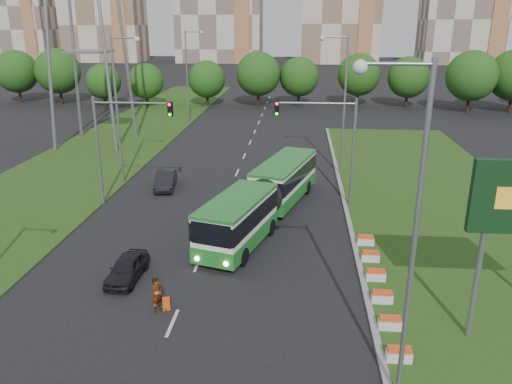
# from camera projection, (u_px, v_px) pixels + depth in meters

# --- Properties ---
(ground) EXTENTS (360.00, 360.00, 0.00)m
(ground) POSITION_uv_depth(u_px,v_px,m) (251.00, 265.00, 28.04)
(ground) COLOR black
(ground) RESTS_ON ground
(grass_median) EXTENTS (14.00, 60.00, 0.15)m
(grass_median) POSITION_uv_depth(u_px,v_px,m) (449.00, 218.00, 34.49)
(grass_median) COLOR #244915
(grass_median) RESTS_ON ground
(median_kerb) EXTENTS (0.30, 60.00, 0.18)m
(median_kerb) POSITION_uv_depth(u_px,v_px,m) (347.00, 215.00, 35.05)
(median_kerb) COLOR gray
(median_kerb) RESTS_ON ground
(left_verge) EXTENTS (12.00, 110.00, 0.10)m
(left_verge) POSITION_uv_depth(u_px,v_px,m) (105.00, 150.00, 53.07)
(left_verge) COLOR #244915
(left_verge) RESTS_ON ground
(lane_markings) EXTENTS (0.20, 100.00, 0.01)m
(lane_markings) POSITION_uv_depth(u_px,v_px,m) (240.00, 167.00, 47.14)
(lane_markings) COLOR beige
(lane_markings) RESTS_ON ground
(flower_planters) EXTENTS (1.10, 11.50, 0.60)m
(flower_planters) POSITION_uv_depth(u_px,v_px,m) (379.00, 285.00, 24.98)
(flower_planters) COLOR silver
(flower_planters) RESTS_ON grass_median
(traffic_mast_median) EXTENTS (5.76, 0.32, 8.00)m
(traffic_mast_median) POSITION_uv_depth(u_px,v_px,m) (331.00, 135.00, 35.35)
(traffic_mast_median) COLOR gray
(traffic_mast_median) RESTS_ON ground
(traffic_mast_left) EXTENTS (5.76, 0.32, 8.00)m
(traffic_mast_left) POSITION_uv_depth(u_px,v_px,m) (118.00, 134.00, 35.65)
(traffic_mast_left) COLOR gray
(traffic_mast_left) RESTS_ON ground
(street_lamps) EXTENTS (36.00, 60.00, 12.00)m
(street_lamps) POSITION_uv_depth(u_px,v_px,m) (222.00, 124.00, 35.78)
(street_lamps) COLOR gray
(street_lamps) RESTS_ON ground
(tree_line) EXTENTS (120.00, 8.00, 9.00)m
(tree_line) POSITION_uv_depth(u_px,v_px,m) (349.00, 79.00, 77.62)
(tree_line) COLOR #1F5215
(tree_line) RESTS_ON ground
(midrise_west) EXTENTS (22.00, 14.00, 36.00)m
(midrise_west) POSITION_uv_depth(u_px,v_px,m) (18.00, 7.00, 171.48)
(midrise_west) COLOR beige
(midrise_west) RESTS_ON ground
(articulated_bus) EXTENTS (2.62, 16.82, 2.77)m
(articulated_bus) POSITION_uv_depth(u_px,v_px,m) (262.00, 196.00, 33.98)
(articulated_bus) COLOR white
(articulated_bus) RESTS_ON ground
(car_left_near) EXTENTS (1.62, 3.77, 1.27)m
(car_left_near) POSITION_uv_depth(u_px,v_px,m) (127.00, 268.00, 26.32)
(car_left_near) COLOR black
(car_left_near) RESTS_ON ground
(car_left_far) EXTENTS (2.05, 4.39, 1.39)m
(car_left_far) POSITION_uv_depth(u_px,v_px,m) (166.00, 180.00, 40.83)
(car_left_far) COLOR black
(car_left_far) RESTS_ON ground
(pedestrian) EXTENTS (0.64, 0.75, 1.74)m
(pedestrian) POSITION_uv_depth(u_px,v_px,m) (157.00, 295.00, 23.30)
(pedestrian) COLOR gray
(pedestrian) RESTS_ON ground
(shopping_trolley) EXTENTS (0.34, 0.36, 0.59)m
(shopping_trolley) POSITION_uv_depth(u_px,v_px,m) (166.00, 304.00, 23.62)
(shopping_trolley) COLOR #EF4E0C
(shopping_trolley) RESTS_ON ground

